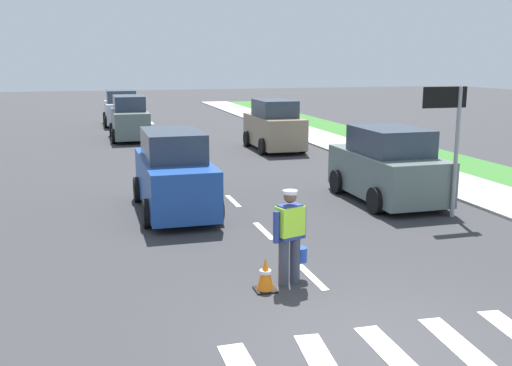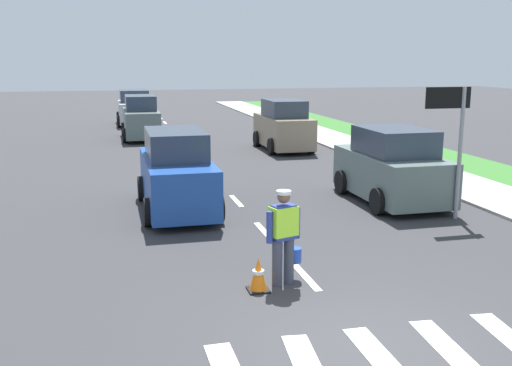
% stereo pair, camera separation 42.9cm
% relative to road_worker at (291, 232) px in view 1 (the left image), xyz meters
% --- Properties ---
extents(ground_plane, '(96.00, 96.00, 0.00)m').
position_rel_road_worker_xyz_m(ground_plane, '(0.47, 18.51, -0.93)').
color(ground_plane, '#333335').
extents(sidewalk_right, '(2.40, 72.00, 0.14)m').
position_rel_road_worker_xyz_m(sidewalk_right, '(7.67, 7.51, -0.93)').
color(sidewalk_right, '#9E9E99').
rests_on(sidewalk_right, ground).
extents(grass_verge_right, '(2.40, 72.00, 0.06)m').
position_rel_road_worker_xyz_m(grass_verge_right, '(10.07, 7.51, -0.93)').
color(grass_verge_right, '#38722D').
rests_on(grass_verge_right, ground).
extents(crosswalk_stripes, '(4.47, 1.93, 0.01)m').
position_rel_road_worker_xyz_m(crosswalk_stripes, '(0.47, -2.90, -0.92)').
color(crosswalk_stripes, white).
rests_on(crosswalk_stripes, ground).
extents(lane_center_line, '(0.14, 46.40, 0.01)m').
position_rel_road_worker_xyz_m(lane_center_line, '(0.47, 22.71, -0.93)').
color(lane_center_line, silver).
rests_on(lane_center_line, ground).
extents(road_worker, '(0.71, 0.52, 1.67)m').
position_rel_road_worker_xyz_m(road_worker, '(0.00, 0.00, 0.00)').
color(road_worker, '#383D4C').
rests_on(road_worker, ground).
extents(lane_direction_sign, '(1.16, 0.11, 3.20)m').
position_rel_road_worker_xyz_m(lane_direction_sign, '(5.08, 3.15, 1.48)').
color(lane_direction_sign, gray).
rests_on(lane_direction_sign, ground).
extents(traffic_cone_near, '(0.36, 0.36, 0.58)m').
position_rel_road_worker_xyz_m(traffic_cone_near, '(-0.51, -0.20, -0.64)').
color(traffic_cone_near, black).
rests_on(traffic_cone_near, ground).
extents(car_oncoming_second, '(1.86, 4.20, 2.10)m').
position_rel_road_worker_xyz_m(car_oncoming_second, '(-1.32, 20.06, 0.04)').
color(car_oncoming_second, slate).
rests_on(car_oncoming_second, ground).
extents(car_oncoming_third, '(2.09, 4.20, 2.04)m').
position_rel_road_worker_xyz_m(car_oncoming_third, '(-1.34, 26.64, 0.02)').
color(car_oncoming_third, silver).
rests_on(car_oncoming_third, ground).
extents(car_oncoming_lead, '(1.86, 4.31, 2.07)m').
position_rel_road_worker_xyz_m(car_oncoming_lead, '(-1.21, 5.59, 0.03)').
color(car_oncoming_lead, '#1E4799').
rests_on(car_oncoming_lead, ground).
extents(car_parked_curbside, '(2.09, 3.94, 2.03)m').
position_rel_road_worker_xyz_m(car_parked_curbside, '(4.57, 5.14, 0.01)').
color(car_parked_curbside, slate).
rests_on(car_parked_curbside, ground).
extents(car_parked_far, '(1.93, 3.99, 2.14)m').
position_rel_road_worker_xyz_m(car_parked_far, '(4.39, 14.96, 0.06)').
color(car_parked_far, gray).
rests_on(car_parked_far, ground).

